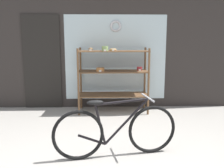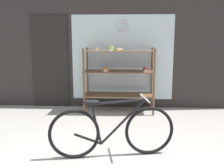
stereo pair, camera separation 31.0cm
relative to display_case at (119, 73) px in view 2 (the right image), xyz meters
The scene contains 3 objects.
storefront_facade 1.18m from the display_case, 110.56° to the left, with size 6.29×0.13×4.00m.
display_case is the anchor object (origin of this frame).
bicycle 2.19m from the display_case, 90.68° to the right, with size 1.67×0.48×0.81m.
Camera 2 is at (0.27, -2.75, 1.57)m, focal length 40.00 mm.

